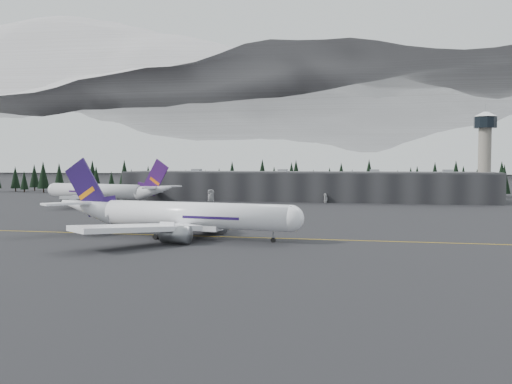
% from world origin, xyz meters
% --- Properties ---
extents(ground, '(1400.00, 1400.00, 0.00)m').
position_xyz_m(ground, '(0.00, 0.00, 0.00)').
color(ground, black).
rests_on(ground, ground).
extents(taxiline, '(400.00, 0.40, 0.02)m').
position_xyz_m(taxiline, '(0.00, -2.00, 0.01)').
color(taxiline, gold).
rests_on(taxiline, ground).
extents(terminal, '(160.00, 30.00, 12.60)m').
position_xyz_m(terminal, '(0.00, 125.00, 6.30)').
color(terminal, black).
rests_on(terminal, ground).
extents(control_tower, '(10.00, 10.00, 37.70)m').
position_xyz_m(control_tower, '(75.00, 128.00, 23.41)').
color(control_tower, gray).
rests_on(control_tower, ground).
extents(treeline, '(360.00, 20.00, 15.00)m').
position_xyz_m(treeline, '(0.00, 162.00, 7.50)').
color(treeline, black).
rests_on(treeline, ground).
extents(mountain_ridge, '(4400.00, 900.00, 420.00)m').
position_xyz_m(mountain_ridge, '(0.00, 1000.00, 0.00)').
color(mountain_ridge, white).
rests_on(mountain_ridge, ground).
extents(jet_main, '(60.41, 55.41, 17.83)m').
position_xyz_m(jet_main, '(-13.27, -5.18, 5.03)').
color(jet_main, white).
rests_on(jet_main, ground).
extents(jet_parked, '(60.44, 55.13, 18.08)m').
position_xyz_m(jet_parked, '(-74.22, 83.63, 5.10)').
color(jet_parked, silver).
rests_on(jet_parked, ground).
extents(gse_vehicle_a, '(4.26, 6.12, 1.55)m').
position_xyz_m(gse_vehicle_a, '(-35.49, 98.76, 0.78)').
color(gse_vehicle_a, '#BABABC').
rests_on(gse_vehicle_a, ground).
extents(gse_vehicle_b, '(4.34, 2.83, 1.37)m').
position_xyz_m(gse_vehicle_b, '(10.54, 109.06, 0.69)').
color(gse_vehicle_b, silver).
rests_on(gse_vehicle_b, ground).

